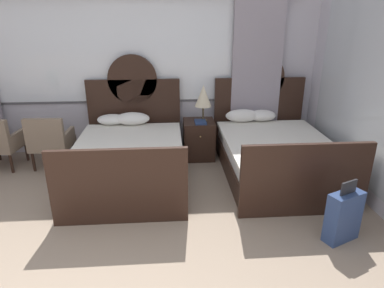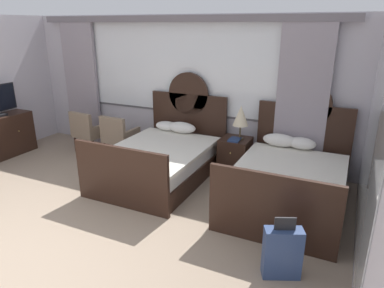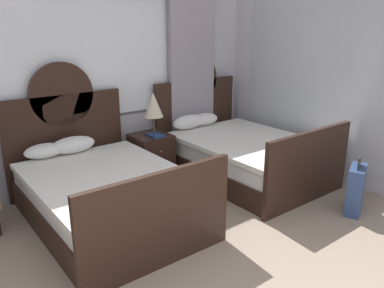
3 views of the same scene
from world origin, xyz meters
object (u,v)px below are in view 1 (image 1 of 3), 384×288
at_px(table_lamp_on_nightstand, 203,96).
at_px(bed_near_window, 130,157).
at_px(book_on_nightstand, 200,122).
at_px(suitcase_on_floor, 343,216).
at_px(bed_near_mirror, 274,152).
at_px(nightstand_between_beds, 199,139).
at_px(armchair_by_window_left, 50,140).

bearing_deg(table_lamp_on_nightstand, bed_near_window, -147.66).
relative_size(table_lamp_on_nightstand, book_on_nightstand, 2.28).
xyz_separation_m(book_on_nightstand, suitcase_on_floor, (1.30, -2.26, -0.37)).
distance_m(bed_near_mirror, table_lamp_on_nightstand, 1.42).
distance_m(nightstand_between_beds, book_on_nightstand, 0.35).
bearing_deg(bed_near_window, table_lamp_on_nightstand, 32.34).
bearing_deg(book_on_nightstand, nightstand_between_beds, 98.86).
distance_m(bed_near_window, suitcase_on_floor, 2.91).
height_order(bed_near_window, bed_near_mirror, same).
bearing_deg(book_on_nightstand, suitcase_on_floor, -60.11).
relative_size(table_lamp_on_nightstand, suitcase_on_floor, 0.84).
xyz_separation_m(nightstand_between_beds, suitcase_on_floor, (1.32, -2.36, -0.04)).
bearing_deg(book_on_nightstand, bed_near_mirror, -30.15).
xyz_separation_m(bed_near_mirror, suitcase_on_floor, (0.25, -1.65, -0.06)).
height_order(nightstand_between_beds, book_on_nightstand, book_on_nightstand).
xyz_separation_m(bed_near_window, table_lamp_on_nightstand, (1.15, 0.73, 0.71)).
relative_size(armchair_by_window_left, suitcase_on_floor, 1.21).
bearing_deg(bed_near_window, book_on_nightstand, 29.24).
bearing_deg(nightstand_between_beds, armchair_by_window_left, -174.90).
xyz_separation_m(bed_near_window, nightstand_between_beds, (1.08, 0.71, -0.02)).
bearing_deg(suitcase_on_floor, armchair_by_window_left, 149.56).
xyz_separation_m(bed_near_window, armchair_by_window_left, (-1.27, 0.50, 0.11)).
bearing_deg(nightstand_between_beds, table_lamp_on_nightstand, 10.70).
relative_size(bed_near_window, nightstand_between_beds, 3.53).
bearing_deg(bed_near_mirror, armchair_by_window_left, 171.64).
xyz_separation_m(bed_near_window, book_on_nightstand, (1.09, 0.61, 0.31)).
bearing_deg(armchair_by_window_left, nightstand_between_beds, 5.10).
bearing_deg(armchair_by_window_left, bed_near_mirror, -8.36).
height_order(book_on_nightstand, suitcase_on_floor, suitcase_on_floor).
xyz_separation_m(bed_near_mirror, armchair_by_window_left, (-3.42, 0.50, 0.11)).
height_order(bed_near_window, book_on_nightstand, bed_near_window).
bearing_deg(bed_near_window, bed_near_mirror, 0.01).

